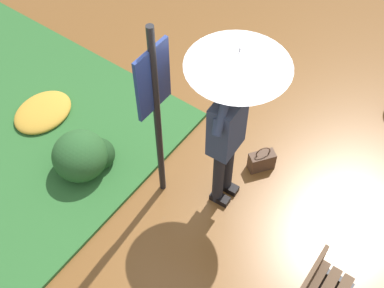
{
  "coord_description": "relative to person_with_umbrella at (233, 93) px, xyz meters",
  "views": [
    {
      "loc": [
        -2.88,
        -1.52,
        4.81
      ],
      "look_at": [
        -0.37,
        0.3,
        0.85
      ],
      "focal_mm": 46.76,
      "sensor_mm": 36.0,
      "label": 1
    }
  ],
  "objects": [
    {
      "name": "person_with_umbrella",
      "position": [
        0.0,
        0.0,
        0.0
      ],
      "size": [
        0.96,
        0.96,
        2.04
      ],
      "color": "black",
      "rests_on": "ground_plane"
    },
    {
      "name": "ground_plane",
      "position": [
        0.13,
        -0.02,
        -1.55
      ],
      "size": [
        18.0,
        18.0,
        0.0
      ],
      "primitive_type": "plane",
      "color": "brown"
    },
    {
      "name": "handbag",
      "position": [
        0.49,
        -0.18,
        -1.42
      ],
      "size": [
        0.32,
        0.29,
        0.37
      ],
      "color": "#4C3323",
      "rests_on": "ground_plane"
    },
    {
      "name": "leaf_pile_near_person",
      "position": [
        -0.45,
        2.46,
        -1.47
      ],
      "size": [
        0.78,
        0.63,
        0.17
      ],
      "color": "gold",
      "rests_on": "ground_plane"
    },
    {
      "name": "shrub_cluster",
      "position": [
        -0.73,
        1.45,
        -1.29
      ],
      "size": [
        0.69,
        0.63,
        0.57
      ],
      "color": "#285628",
      "rests_on": "ground_plane"
    },
    {
      "name": "info_sign_post",
      "position": [
        -0.4,
        0.58,
        -0.11
      ],
      "size": [
        0.44,
        0.07,
        2.3
      ],
      "color": "black",
      "rests_on": "ground_plane"
    }
  ]
}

